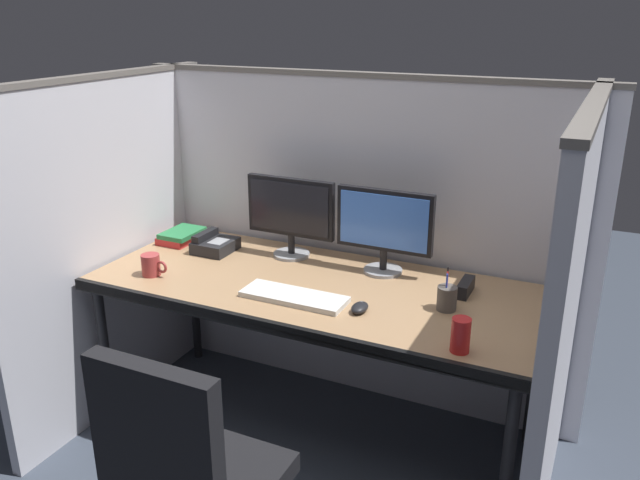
# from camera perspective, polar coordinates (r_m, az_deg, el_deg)

# --- Properties ---
(ground_plane) EXTENTS (8.00, 8.00, 0.00)m
(ground_plane) POSITION_cam_1_polar(r_m,az_deg,el_deg) (2.88, -3.15, -19.71)
(ground_plane) COLOR #383F4C
(cubicle_partition_rear) EXTENTS (2.21, 0.06, 1.57)m
(cubicle_partition_rear) POSITION_cam_1_polar(r_m,az_deg,el_deg) (3.08, 3.13, -0.05)
(cubicle_partition_rear) COLOR silver
(cubicle_partition_rear) RESTS_ON ground
(cubicle_partition_left) EXTENTS (0.06, 1.41, 1.57)m
(cubicle_partition_left) POSITION_cam_1_polar(r_m,az_deg,el_deg) (3.17, -17.74, -0.47)
(cubicle_partition_left) COLOR silver
(cubicle_partition_left) RESTS_ON ground
(cubicle_partition_right) EXTENTS (0.06, 1.41, 1.57)m
(cubicle_partition_right) POSITION_cam_1_polar(r_m,az_deg,el_deg) (2.39, 20.67, -7.49)
(cubicle_partition_right) COLOR silver
(cubicle_partition_right) RESTS_ON ground
(desk) EXTENTS (1.90, 0.80, 0.74)m
(desk) POSITION_cam_1_polar(r_m,az_deg,el_deg) (2.73, -0.56, -4.93)
(desk) COLOR #997551
(desk) RESTS_ON ground
(monitor_left) EXTENTS (0.43, 0.17, 0.37)m
(monitor_left) POSITION_cam_1_polar(r_m,az_deg,el_deg) (2.96, -2.61, 2.50)
(monitor_left) COLOR gray
(monitor_left) RESTS_ON desk
(monitor_right) EXTENTS (0.43, 0.17, 0.37)m
(monitor_right) POSITION_cam_1_polar(r_m,az_deg,el_deg) (2.78, 5.71, 1.28)
(monitor_right) COLOR gray
(monitor_right) RESTS_ON desk
(keyboard_main) EXTENTS (0.43, 0.15, 0.02)m
(keyboard_main) POSITION_cam_1_polar(r_m,az_deg,el_deg) (2.58, -2.31, -5.03)
(keyboard_main) COLOR silver
(keyboard_main) RESTS_ON desk
(computer_mouse) EXTENTS (0.06, 0.10, 0.04)m
(computer_mouse) POSITION_cam_1_polar(r_m,az_deg,el_deg) (2.48, 3.53, -5.98)
(computer_mouse) COLOR black
(computer_mouse) RESTS_ON desk
(coffee_mug) EXTENTS (0.13, 0.08, 0.09)m
(coffee_mug) POSITION_cam_1_polar(r_m,az_deg,el_deg) (2.89, -14.67, -2.15)
(coffee_mug) COLOR #993333
(coffee_mug) RESTS_ON desk
(red_stapler) EXTENTS (0.04, 0.15, 0.06)m
(red_stapler) POSITION_cam_1_polar(r_m,az_deg,el_deg) (2.69, 12.74, -4.10)
(red_stapler) COLOR black
(red_stapler) RESTS_ON desk
(desk_phone) EXTENTS (0.17, 0.19, 0.09)m
(desk_phone) POSITION_cam_1_polar(r_m,az_deg,el_deg) (3.12, -9.32, -0.40)
(desk_phone) COLOR black
(desk_phone) RESTS_ON desk
(soda_can) EXTENTS (0.07, 0.07, 0.12)m
(soda_can) POSITION_cam_1_polar(r_m,az_deg,el_deg) (2.23, 12.31, -8.22)
(soda_can) COLOR red
(soda_can) RESTS_ON desk
(pen_cup) EXTENTS (0.08, 0.08, 0.17)m
(pen_cup) POSITION_cam_1_polar(r_m,az_deg,el_deg) (2.53, 11.14, -5.05)
(pen_cup) COLOR #4C4742
(pen_cup) RESTS_ON desk
(book_stack) EXTENTS (0.16, 0.21, 0.06)m
(book_stack) POSITION_cam_1_polar(r_m,az_deg,el_deg) (3.28, -12.18, 0.36)
(book_stack) COLOR #B22626
(book_stack) RESTS_ON desk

